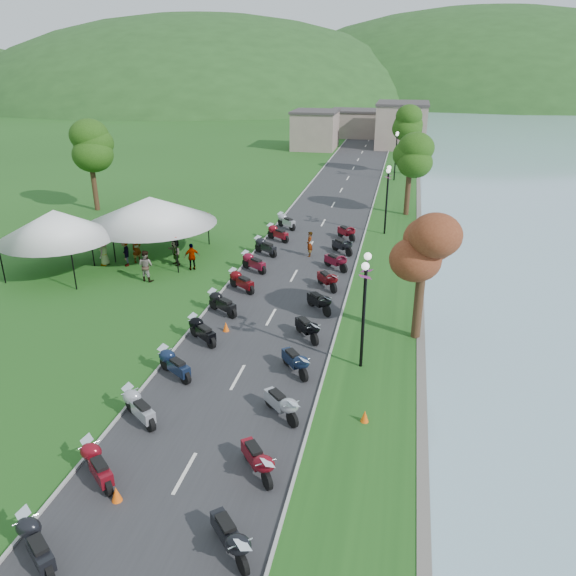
# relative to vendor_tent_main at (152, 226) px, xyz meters

# --- Properties ---
(road) EXTENTS (7.00, 120.00, 0.02)m
(road) POSITION_rel_vendor_tent_main_xyz_m (10.07, 10.03, -1.99)
(road) COLOR #2E2E31
(road) RESTS_ON ground
(hills_backdrop) EXTENTS (360.00, 120.00, 76.00)m
(hills_backdrop) POSITION_rel_vendor_tent_main_xyz_m (10.07, 170.03, -2.00)
(hills_backdrop) COLOR #285621
(hills_backdrop) RESTS_ON ground
(far_building) EXTENTS (18.00, 16.00, 5.00)m
(far_building) POSITION_rel_vendor_tent_main_xyz_m (8.07, 55.03, 0.50)
(far_building) COLOR gray
(far_building) RESTS_ON ground
(moto_row_left) EXTENTS (2.60, 40.66, 1.10)m
(moto_row_left) POSITION_rel_vendor_tent_main_xyz_m (7.51, -11.27, -1.45)
(moto_row_left) COLOR #331411
(moto_row_left) RESTS_ON ground
(moto_row_right) EXTENTS (2.60, 37.52, 1.10)m
(moto_row_right) POSITION_rel_vendor_tent_main_xyz_m (12.37, -11.47, -1.45)
(moto_row_right) COLOR #331411
(moto_row_right) RESTS_ON ground
(vendor_tent_main) EXTENTS (5.76, 5.76, 4.00)m
(vendor_tent_main) POSITION_rel_vendor_tent_main_xyz_m (0.00, 0.00, 0.00)
(vendor_tent_main) COLOR white
(vendor_tent_main) RESTS_ON ground
(vendor_tent_side) EXTENTS (4.68, 4.68, 4.00)m
(vendor_tent_side) POSITION_rel_vendor_tent_main_xyz_m (-4.21, -4.32, 0.00)
(vendor_tent_side) COLOR white
(vendor_tent_side) RESTS_ON ground
(tree_lakeside) EXTENTS (2.72, 2.72, 7.54)m
(tree_lakeside) POSITION_rel_vendor_tent_main_xyz_m (17.40, -8.64, 1.77)
(tree_lakeside) COLOR #285714
(tree_lakeside) RESTS_ON ground
(pedestrian_a) EXTENTS (0.76, 0.84, 1.87)m
(pedestrian_a) POSITION_rel_vendor_tent_main_xyz_m (-0.46, -1.63, -2.00)
(pedestrian_a) COLOR slate
(pedestrian_a) RESTS_ON ground
(pedestrian_b) EXTENTS (1.01, 0.68, 1.90)m
(pedestrian_b) POSITION_rel_vendor_tent_main_xyz_m (1.55, -4.53, -2.00)
(pedestrian_b) COLOR slate
(pedestrian_b) RESTS_ON ground
(pedestrian_c) EXTENTS (1.06, 1.29, 1.87)m
(pedestrian_c) POSITION_rel_vendor_tent_main_xyz_m (-0.86, -2.44, -2.00)
(pedestrian_c) COLOR slate
(pedestrian_c) RESTS_ON ground
(traffic_cone_near) EXTENTS (0.34, 0.34, 0.53)m
(traffic_cone_near) POSITION_rel_vendor_tent_main_xyz_m (8.50, -21.55, -1.74)
(traffic_cone_near) COLOR #F2590C
(traffic_cone_near) RESTS_ON ground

